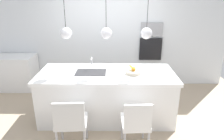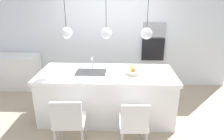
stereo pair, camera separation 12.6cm
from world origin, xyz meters
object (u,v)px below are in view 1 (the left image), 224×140
object	(u,v)px
fruit_bowl	(133,71)
chair_near	(71,121)
microwave	(152,29)
chair_middle	(136,122)
oven	(150,49)

from	to	relation	value
fruit_bowl	chair_near	world-z (taller)	fruit_bowl
microwave	chair_middle	size ratio (longest dim) A/B	0.62
chair_middle	oven	bearing A→B (deg)	76.46
fruit_bowl	chair_middle	bearing A→B (deg)	-91.54
microwave	chair_near	distance (m)	3.13
fruit_bowl	oven	world-z (taller)	oven
microwave	oven	distance (m)	0.50
microwave	oven	size ratio (longest dim) A/B	0.96
microwave	chair_near	world-z (taller)	microwave
oven	chair_near	world-z (taller)	oven
fruit_bowl	oven	size ratio (longest dim) A/B	0.50
microwave	chair_near	size ratio (longest dim) A/B	0.61
microwave	chair_near	bearing A→B (deg)	-121.84
chair_near	oven	bearing A→B (deg)	58.16
fruit_bowl	microwave	world-z (taller)	microwave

